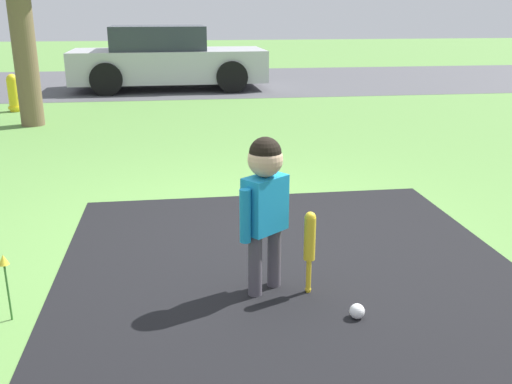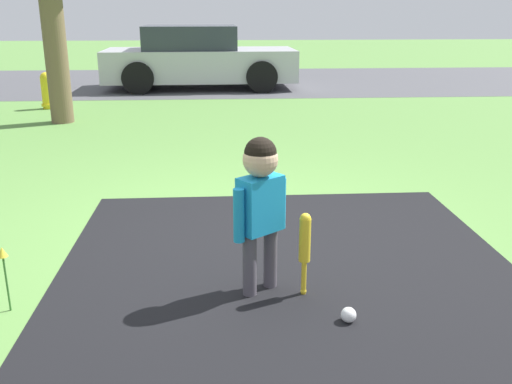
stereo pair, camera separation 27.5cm
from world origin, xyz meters
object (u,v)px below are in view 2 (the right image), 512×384
(fire_hydrant, at_px, (47,91))
(parked_car, at_px, (198,59))
(child, at_px, (260,194))
(baseball_bat, at_px, (305,243))
(sports_ball, at_px, (349,315))

(fire_hydrant, bearing_deg, parked_car, 45.14)
(child, bearing_deg, baseball_bat, -51.81)
(child, bearing_deg, parked_car, 56.32)
(baseball_bat, height_order, sports_ball, baseball_bat)
(baseball_bat, bearing_deg, sports_ball, -59.32)
(child, relative_size, parked_car, 0.24)
(sports_ball, height_order, fire_hydrant, fire_hydrant)
(fire_hydrant, distance_m, parked_car, 3.79)
(baseball_bat, xyz_separation_m, sports_ball, (0.21, -0.36, -0.31))
(sports_ball, bearing_deg, parked_car, 96.40)
(baseball_bat, distance_m, sports_ball, 0.52)
(fire_hydrant, xyz_separation_m, parked_car, (2.66, 2.68, 0.34))
(sports_ball, distance_m, parked_car, 10.49)
(child, relative_size, fire_hydrant, 1.54)
(child, height_order, fire_hydrant, child)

